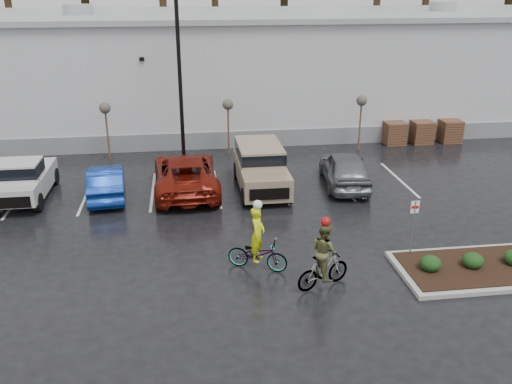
{
  "coord_description": "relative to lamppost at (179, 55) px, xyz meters",
  "views": [
    {
      "loc": [
        -3.87,
        -15.94,
        9.18
      ],
      "look_at": [
        -1.18,
        3.97,
        1.3
      ],
      "focal_mm": 38.0,
      "sensor_mm": 36.0,
      "label": 1
    }
  ],
  "objects": [
    {
      "name": "pallet_stack_b",
      "position": [
        14.2,
        2.0,
        -5.01
      ],
      "size": [
        1.2,
        1.2,
        1.35
      ],
      "primitive_type": "cube",
      "color": "#4D301F",
      "rests_on": "ground"
    },
    {
      "name": "shrub_a",
      "position": [
        8.0,
        -13.0,
        -5.27
      ],
      "size": [
        0.7,
        0.7,
        0.52
      ],
      "primitive_type": "ellipsoid",
      "color": "black",
      "rests_on": "curb_island"
    },
    {
      "name": "pallet_stack_c",
      "position": [
        16.0,
        2.0,
        -5.01
      ],
      "size": [
        1.2,
        1.2,
        1.35
      ],
      "primitive_type": "cube",
      "color": "#4D301F",
      "rests_on": "ground"
    },
    {
      "name": "pallet_stack_a",
      "position": [
        12.5,
        2.0,
        -5.01
      ],
      "size": [
        1.2,
        1.2,
        1.35
      ],
      "primitive_type": "cube",
      "color": "#4D301F",
      "rests_on": "ground"
    },
    {
      "name": "car_blue",
      "position": [
        -3.5,
        -4.39,
        -4.96
      ],
      "size": [
        1.99,
        4.54,
        1.45
      ],
      "primitive_type": "imported",
      "rotation": [
        0.0,
        0.0,
        3.25
      ],
      "color": "navy",
      "rests_on": "ground"
    },
    {
      "name": "sapling_east",
      "position": [
        10.0,
        1.0,
        -2.96
      ],
      "size": [
        0.6,
        0.6,
        3.2
      ],
      "color": "#4D301F",
      "rests_on": "ground"
    },
    {
      "name": "cyclist_olive",
      "position": [
        4.27,
        -13.27,
        -4.81
      ],
      "size": [
        1.94,
        1.22,
        2.43
      ],
      "rotation": [
        0.0,
        0.0,
        1.96
      ],
      "color": "#3F3F44",
      "rests_on": "ground"
    },
    {
      "name": "pickup_white",
      "position": [
        -7.1,
        -3.92,
        -4.71
      ],
      "size": [
        2.1,
        5.2,
        1.96
      ],
      "primitive_type": null,
      "color": "#B9B8B5",
      "rests_on": "ground"
    },
    {
      "name": "car_grey",
      "position": [
        7.57,
        -4.4,
        -4.86
      ],
      "size": [
        2.5,
        5.06,
        1.66
      ],
      "primitive_type": "imported",
      "rotation": [
        0.0,
        0.0,
        3.03
      ],
      "color": "slate",
      "rests_on": "ground"
    },
    {
      "name": "lamppost",
      "position": [
        0.0,
        0.0,
        0.0
      ],
      "size": [
        0.5,
        1.0,
        9.22
      ],
      "color": "black",
      "rests_on": "ground"
    },
    {
      "name": "cyclist_hivis",
      "position": [
        2.36,
        -11.86,
        -4.91
      ],
      "size": [
        2.19,
        1.51,
        2.52
      ],
      "rotation": [
        0.0,
        0.0,
        1.15
      ],
      "color": "#3F3F44",
      "rests_on": "ground"
    },
    {
      "name": "warehouse",
      "position": [
        4.0,
        9.99,
        -2.04
      ],
      "size": [
        60.5,
        15.5,
        7.2
      ],
      "color": "#BCBEC1",
      "rests_on": "ground"
    },
    {
      "name": "suv_tan",
      "position": [
        3.54,
        -4.44,
        -4.66
      ],
      "size": [
        2.2,
        5.1,
        2.06
      ],
      "primitive_type": null,
      "color": "gray",
      "rests_on": "ground"
    },
    {
      "name": "car_red",
      "position": [
        0.06,
        -4.11,
        -4.83
      ],
      "size": [
        3.02,
        6.21,
        1.7
      ],
      "primitive_type": "imported",
      "rotation": [
        0.0,
        0.0,
        3.17
      ],
      "color": "maroon",
      "rests_on": "ground"
    },
    {
      "name": "wooded_ridge",
      "position": [
        4.0,
        33.0,
        -2.69
      ],
      "size": [
        80.0,
        25.0,
        6.0
      ],
      "primitive_type": "cube",
      "color": "#233F1A",
      "rests_on": "ground"
    },
    {
      "name": "sapling_west",
      "position": [
        -4.0,
        1.0,
        -2.96
      ],
      "size": [
        0.6,
        0.6,
        3.2
      ],
      "color": "#4D301F",
      "rests_on": "ground"
    },
    {
      "name": "fire_lane_sign",
      "position": [
        7.8,
        -11.8,
        -4.28
      ],
      "size": [
        0.3,
        0.05,
        2.2
      ],
      "color": "gray",
      "rests_on": "ground"
    },
    {
      "name": "shrub_b",
      "position": [
        9.5,
        -13.0,
        -5.27
      ],
      "size": [
        0.7,
        0.7,
        0.52
      ],
      "primitive_type": "ellipsoid",
      "color": "black",
      "rests_on": "curb_island"
    },
    {
      "name": "ground",
      "position": [
        4.0,
        -12.0,
        -5.69
      ],
      "size": [
        120.0,
        120.0,
        0.0
      ],
      "primitive_type": "plane",
      "color": "black",
      "rests_on": "ground"
    },
    {
      "name": "sapling_mid",
      "position": [
        2.5,
        1.0,
        -2.96
      ],
      "size": [
        0.6,
        0.6,
        3.2
      ],
      "color": "#4D301F",
      "rests_on": "ground"
    }
  ]
}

